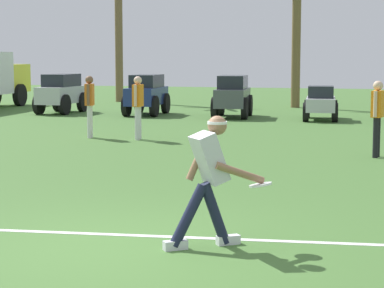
% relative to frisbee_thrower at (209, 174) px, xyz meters
% --- Properties ---
extents(ground_plane, '(80.00, 80.00, 0.00)m').
position_rel_frisbee_thrower_xyz_m(ground_plane, '(-0.96, -0.33, -0.80)').
color(ground_plane, '#416B2F').
extents(field_line_paint, '(22.99, 2.85, 0.01)m').
position_rel_frisbee_thrower_xyz_m(field_line_paint, '(-0.96, 0.23, -0.80)').
color(field_line_paint, white).
rests_on(field_line_paint, ground_plane).
extents(frisbee_thrower, '(1.03, 0.61, 1.43)m').
position_rel_frisbee_thrower_xyz_m(frisbee_thrower, '(0.00, 0.00, 0.00)').
color(frisbee_thrower, '#191E38').
rests_on(frisbee_thrower, ground_plane).
extents(frisbee_in_flight, '(0.29, 0.29, 0.07)m').
position_rel_frisbee_thrower_xyz_m(frisbee_in_flight, '(0.54, 0.16, -0.12)').
color(frisbee_in_flight, white).
extents(teammate_near_sideline, '(0.22, 0.50, 1.56)m').
position_rel_frisbee_thrower_xyz_m(teammate_near_sideline, '(-4.30, 9.57, 0.14)').
color(teammate_near_sideline, silver).
rests_on(teammate_near_sideline, ground_plane).
extents(teammate_midfield, '(0.26, 0.50, 1.56)m').
position_rel_frisbee_thrower_xyz_m(teammate_midfield, '(1.47, 7.87, 0.14)').
color(teammate_midfield, black).
rests_on(teammate_midfield, ground_plane).
extents(teammate_deep, '(0.28, 0.49, 1.56)m').
position_rel_frisbee_thrower_xyz_m(teammate_deep, '(-5.62, 9.64, 0.14)').
color(teammate_deep, silver).
rests_on(teammate_deep, ground_plane).
extents(parked_car_slot_a, '(1.19, 2.36, 1.40)m').
position_rel_frisbee_thrower_xyz_m(parked_car_slot_a, '(-9.89, 16.85, -0.06)').
color(parked_car_slot_a, '#B7BABF').
rests_on(parked_car_slot_a, ground_plane).
extents(parked_car_slot_b, '(1.30, 2.41, 1.40)m').
position_rel_frisbee_thrower_xyz_m(parked_car_slot_b, '(-6.67, 16.93, -0.06)').
color(parked_car_slot_b, navy).
rests_on(parked_car_slot_b, ground_plane).
extents(parked_car_slot_c, '(1.39, 2.44, 1.40)m').
position_rel_frisbee_thrower_xyz_m(parked_car_slot_c, '(-3.56, 16.74, -0.06)').
color(parked_car_slot_c, '#474C51').
rests_on(parked_car_slot_c, ground_plane).
extents(parked_car_slot_d, '(1.29, 2.28, 1.10)m').
position_rel_frisbee_thrower_xyz_m(parked_car_slot_d, '(-0.60, 16.53, -0.24)').
color(parked_car_slot_d, '#B7BABF').
rests_on(parked_car_slot_d, ground_plane).
extents(palm_tree_far_left, '(3.45, 3.26, 7.07)m').
position_rel_frisbee_thrower_xyz_m(palm_tree_far_left, '(-10.33, 23.65, 3.33)').
color(palm_tree_far_left, brown).
rests_on(palm_tree_far_left, ground_plane).
extents(palm_tree_left_of_centre, '(3.74, 3.06, 5.52)m').
position_rel_frisbee_thrower_xyz_m(palm_tree_left_of_centre, '(-2.20, 22.06, 2.50)').
color(palm_tree_left_of_centre, brown).
rests_on(palm_tree_left_of_centre, ground_plane).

